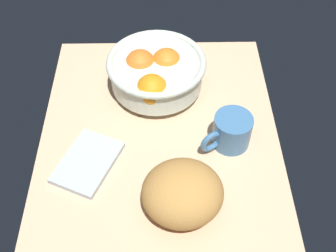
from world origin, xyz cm
name	(u,v)px	position (x,y,z in cm)	size (l,w,h in cm)	color
ground_plane	(160,147)	(0.00, 0.00, -1.50)	(68.79, 52.92, 3.00)	#D9AF87
fruit_bowl	(156,71)	(-16.48, -0.78, 5.94)	(23.28, 23.28, 10.58)	silver
bread_loaf	(182,193)	(15.80, 4.32, 4.93)	(15.57, 14.66, 9.86)	#BC8541
napkin_folded	(88,162)	(5.58, -15.13, 0.66)	(14.69, 10.16, 1.31)	#B0BDC4
mug	(231,132)	(0.33, 15.27, 3.77)	(8.68, 11.40, 7.54)	teal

